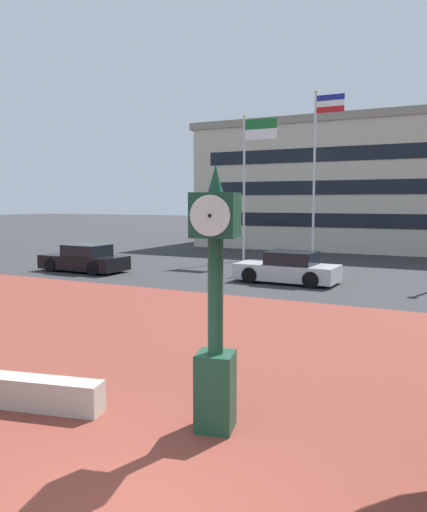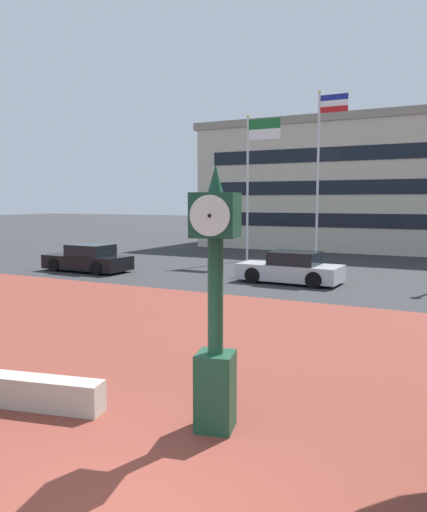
# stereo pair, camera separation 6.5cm
# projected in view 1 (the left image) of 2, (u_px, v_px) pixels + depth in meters

# --- Properties ---
(plaza_brick_paving) EXTENTS (44.00, 15.94, 0.01)m
(plaza_brick_paving) POSITION_uv_depth(u_px,v_px,m) (260.00, 391.00, 8.73)
(plaza_brick_paving) COLOR brown
(plaza_brick_paving) RESTS_ON ground
(planter_wall) EXTENTS (3.21, 1.09, 0.50)m
(planter_wall) POSITION_uv_depth(u_px,v_px,m) (9.00, 390.00, 8.11)
(planter_wall) COLOR #ADA393
(planter_wall) RESTS_ON ground
(street_clock) EXTENTS (0.74, 0.78, 3.79)m
(street_clock) POSITION_uv_depth(u_px,v_px,m) (215.00, 308.00, 7.11)
(street_clock) COLOR #19422D
(street_clock) RESTS_ON ground
(car_street_near) EXTENTS (4.15, 1.96, 1.28)m
(car_street_near) POSITION_uv_depth(u_px,v_px,m) (288.00, 269.00, 20.38)
(car_street_near) COLOR #B7BABF
(car_street_near) RESTS_ON ground
(car_street_mid) EXTENTS (4.22, 1.91, 1.28)m
(car_street_mid) POSITION_uv_depth(u_px,v_px,m) (85.00, 259.00, 23.66)
(car_street_mid) COLOR black
(car_street_mid) RESTS_ON ground
(flagpole_primary) EXTENTS (1.92, 0.14, 7.93)m
(flagpole_primary) POSITION_uv_depth(u_px,v_px,m) (249.00, 172.00, 27.30)
(flagpole_primary) COLOR silver
(flagpole_primary) RESTS_ON ground
(flagpole_secondary) EXTENTS (1.51, 0.14, 8.85)m
(flagpole_secondary) POSITION_uv_depth(u_px,v_px,m) (317.00, 165.00, 25.60)
(flagpole_secondary) COLOR silver
(flagpole_secondary) RESTS_ON ground
(civic_building) EXTENTS (28.00, 10.76, 8.83)m
(civic_building) POSITION_uv_depth(u_px,v_px,m) (404.00, 185.00, 34.84)
(civic_building) COLOR beige
(civic_building) RESTS_ON ground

